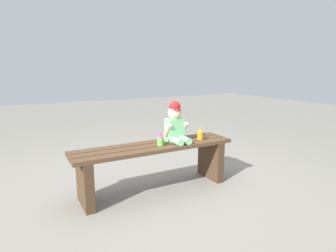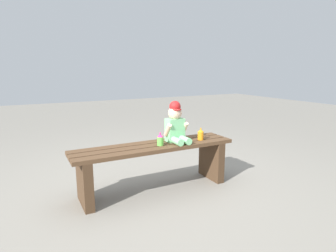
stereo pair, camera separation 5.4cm
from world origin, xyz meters
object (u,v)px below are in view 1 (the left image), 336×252
at_px(park_bench, 155,160).
at_px(child_figure, 176,124).
at_px(sippy_cup_left, 160,139).
at_px(sippy_cup_right, 200,134).

bearing_deg(park_bench, child_figure, 2.18).
relative_size(park_bench, sippy_cup_left, 12.75).
xyz_separation_m(park_bench, sippy_cup_left, (0.04, -0.05, 0.21)).
relative_size(sippy_cup_left, sippy_cup_right, 1.00).
bearing_deg(sippy_cup_left, sippy_cup_right, 0.00).
height_order(sippy_cup_left, sippy_cup_right, same).
distance_m(park_bench, sippy_cup_left, 0.21).
bearing_deg(child_figure, sippy_cup_right, -12.06).
bearing_deg(park_bench, sippy_cup_left, -51.30).
distance_m(sippy_cup_left, sippy_cup_right, 0.46).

